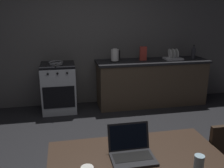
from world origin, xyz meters
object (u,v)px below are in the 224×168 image
at_px(laptop, 132,151).
at_px(drinking_glass, 199,164).
at_px(bottle, 193,53).
at_px(stove_oven, 59,88).
at_px(dish_rack, 173,57).
at_px(frying_pan, 56,63).
at_px(cereal_box, 143,53).
at_px(electric_kettle, 115,55).

distance_m(laptop, drinking_glass, 0.47).
bearing_deg(bottle, laptop, -125.55).
bearing_deg(stove_oven, dish_rack, 0.06).
relative_size(frying_pan, cereal_box, 1.60).
height_order(stove_oven, frying_pan, frying_pan).
bearing_deg(stove_oven, bottle, -1.04).
height_order(electric_kettle, bottle, bottle).
xyz_separation_m(frying_pan, drinking_glass, (0.98, -3.14, -0.09)).
distance_m(bottle, cereal_box, 1.00).
height_order(laptop, frying_pan, laptop).
relative_size(stove_oven, dish_rack, 2.59).
distance_m(stove_oven, frying_pan, 0.47).
relative_size(electric_kettle, frying_pan, 0.58).
distance_m(bottle, frying_pan, 2.63).
relative_size(bottle, frying_pan, 0.65).
bearing_deg(drinking_glass, frying_pan, 107.29).
relative_size(stove_oven, drinking_glass, 7.30).
height_order(electric_kettle, frying_pan, electric_kettle).
height_order(frying_pan, drinking_glass, frying_pan).
bearing_deg(drinking_glass, electric_kettle, 88.26).
bearing_deg(laptop, drinking_glass, -46.53).
bearing_deg(bottle, drinking_glass, -117.90).
bearing_deg(laptop, cereal_box, 57.25).
bearing_deg(bottle, frying_pan, 179.53).
xyz_separation_m(electric_kettle, bottle, (1.56, -0.05, 0.01)).
distance_m(stove_oven, bottle, 2.67).
distance_m(laptop, dish_rack, 3.35).
relative_size(drinking_glass, cereal_box, 0.46).
bearing_deg(laptop, electric_kettle, 67.29).
relative_size(electric_kettle, dish_rack, 0.72).
bearing_deg(bottle, electric_kettle, 178.16).
relative_size(drinking_glass, dish_rack, 0.36).
distance_m(frying_pan, drinking_glass, 3.29).
height_order(stove_oven, electric_kettle, electric_kettle).
relative_size(frying_pan, dish_rack, 1.24).
distance_m(stove_oven, dish_rack, 2.27).
xyz_separation_m(laptop, drinking_glass, (0.39, -0.26, 0.02)).
bearing_deg(cereal_box, laptop, -109.59).
bearing_deg(stove_oven, frying_pan, -129.68).
bearing_deg(cereal_box, bottle, -4.00).
relative_size(frying_pan, drinking_glass, 3.50).
bearing_deg(laptop, frying_pan, 88.30).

